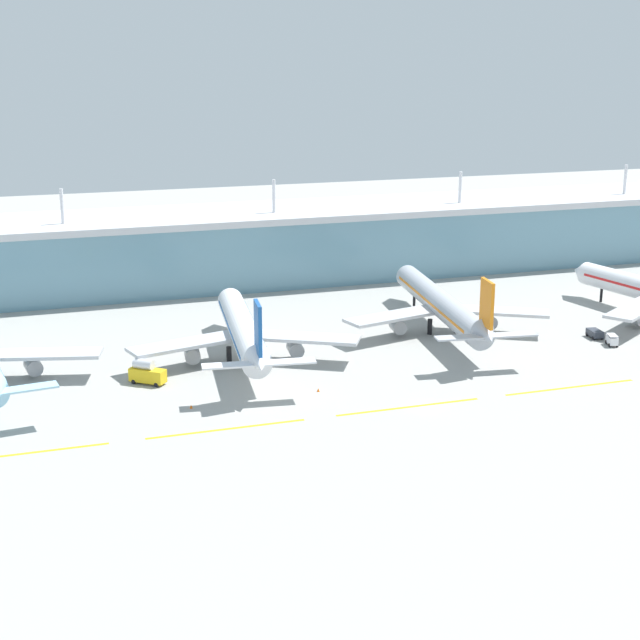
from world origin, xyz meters
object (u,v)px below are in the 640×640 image
airliner_far_middle (442,305)px  safety_cone_left_wingtip (318,390)px  pushback_tug (595,333)px  airliner_near_middle (243,331)px  fuel_truck (147,373)px  baggage_cart (612,340)px  safety_cone_nose_front (191,406)px

airliner_far_middle → safety_cone_left_wingtip: bearing=-143.2°
pushback_tug → safety_cone_left_wingtip: pushback_tug is taller
airliner_near_middle → fuel_truck: size_ratio=8.27×
baggage_cart → safety_cone_left_wingtip: size_ratio=5.68×
safety_cone_nose_front → pushback_tug: bearing=9.3°
fuel_truck → safety_cone_nose_front: fuel_truck is taller
safety_cone_left_wingtip → airliner_near_middle: bearing=110.8°
airliner_near_middle → safety_cone_left_wingtip: (8.87, -23.38, -6.09)m
airliner_near_middle → safety_cone_left_wingtip: size_ratio=85.21×
airliner_near_middle → fuel_truck: bearing=-158.5°
airliner_near_middle → pushback_tug: (79.65, -9.00, -5.34)m
pushback_tug → safety_cone_left_wingtip: bearing=-168.5°
baggage_cart → safety_cone_nose_front: bearing=-174.5°
airliner_far_middle → pushback_tug: size_ratio=14.43×
pushback_tug → baggage_cart: bearing=-88.4°
airliner_far_middle → safety_cone_left_wingtip: airliner_far_middle is taller
pushback_tug → safety_cone_left_wingtip: 72.23m
fuel_truck → airliner_far_middle: bearing=12.0°
fuel_truck → safety_cone_left_wingtip: bearing=-26.1°
pushback_tug → safety_cone_nose_front: size_ratio=6.62×
airliner_near_middle → fuel_truck: (-21.54, -8.47, -4.18)m
airliner_near_middle → baggage_cart: bearing=-10.9°
fuel_truck → baggage_cart: fuel_truck is taller
airliner_far_middle → pushback_tug: bearing=-26.5°
airliner_far_middle → fuel_truck: bearing=-168.0°
airliner_far_middle → pushback_tug: 35.04m
fuel_truck → safety_cone_left_wingtip: fuel_truck is taller
fuel_truck → pushback_tug: size_ratio=1.56×
baggage_cart → safety_cone_left_wingtip: (-70.96, -8.07, -0.91)m
baggage_cart → pushback_tug: baggage_cart is taller
baggage_cart → safety_cone_left_wingtip: bearing=-173.5°
safety_cone_nose_front → safety_cone_left_wingtip: bearing=2.8°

